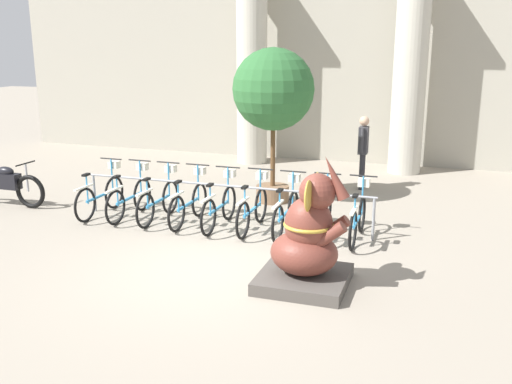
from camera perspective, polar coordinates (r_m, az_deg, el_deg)
name	(u,v)px	position (r m, az deg, el deg)	size (l,w,h in m)	color
ground_plane	(220,267)	(8.68, -3.57, -7.47)	(60.00, 60.00, 0.00)	gray
building_facade	(335,54)	(16.34, 7.93, 13.56)	(20.00, 0.20, 6.00)	#A39E8E
column_left	(252,68)	(15.92, -0.41, 12.31)	(1.04, 1.04, 5.16)	#BCB7A8
column_right	(410,70)	(15.09, 15.15, 11.69)	(1.04, 1.04, 5.16)	#BCB7A8
bike_rack	(223,191)	(10.46, -3.36, 0.08)	(5.61, 0.05, 0.77)	gray
bicycle_0	(101,194)	(11.55, -15.23, -0.24)	(0.48, 1.66, 1.05)	black
bicycle_1	(130,197)	(11.25, -12.47, -0.45)	(0.48, 1.66, 1.05)	black
bicycle_2	(159,199)	(10.94, -9.66, -0.73)	(0.48, 1.66, 1.05)	black
bicycle_3	(189,202)	(10.66, -6.70, -1.03)	(0.48, 1.66, 1.05)	black
bicycle_4	(220,206)	(10.40, -3.64, -1.36)	(0.48, 1.66, 1.05)	black
bicycle_5	(253,208)	(10.22, -0.30, -1.62)	(0.48, 1.66, 1.05)	black
bicycle_6	(286,211)	(10.03, 3.06, -1.95)	(0.48, 1.66, 1.05)	black
bicycle_7	(322,214)	(9.92, 6.60, -2.22)	(0.48, 1.66, 1.05)	black
bicycle_8	(358,217)	(9.83, 10.18, -2.51)	(0.48, 1.66, 1.05)	black
elephant_statue	(308,242)	(7.84, 5.18, -5.02)	(1.21, 1.21, 1.88)	#4C4742
motorcycle	(3,184)	(12.86, -23.97, 0.76)	(2.05, 0.55, 0.94)	black
person_pedestrian	(363,146)	(13.24, 10.67, 4.58)	(0.22, 0.47, 1.69)	#28282D
potted_tree	(273,93)	(11.79, 1.74, 9.85)	(1.68, 1.68, 3.20)	brown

